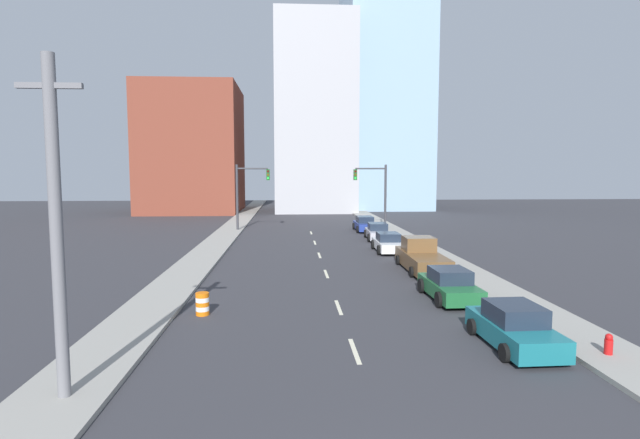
# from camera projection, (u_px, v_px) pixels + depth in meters

# --- Properties ---
(sidewalk_left) EXTENTS (2.58, 96.86, 0.16)m
(sidewalk_left) POSITION_uv_depth(u_px,v_px,m) (235.00, 225.00, 55.44)
(sidewalk_left) COLOR gray
(sidewalk_left) RESTS_ON ground
(sidewalk_right) EXTENTS (2.58, 96.86, 0.16)m
(sidewalk_right) POSITION_uv_depth(u_px,v_px,m) (381.00, 224.00, 56.45)
(sidewalk_right) COLOR gray
(sidewalk_right) RESTS_ON ground
(lane_stripe_at_9m) EXTENTS (0.16, 2.40, 0.01)m
(lane_stripe_at_9m) POSITION_uv_depth(u_px,v_px,m) (355.00, 351.00, 16.71)
(lane_stripe_at_9m) COLOR beige
(lane_stripe_at_9m) RESTS_ON ground
(lane_stripe_at_14m) EXTENTS (0.16, 2.40, 0.01)m
(lane_stripe_at_14m) POSITION_uv_depth(u_px,v_px,m) (339.00, 307.00, 22.11)
(lane_stripe_at_14m) COLOR beige
(lane_stripe_at_14m) RESTS_ON ground
(lane_stripe_at_22m) EXTENTS (0.16, 2.40, 0.01)m
(lane_stripe_at_22m) POSITION_uv_depth(u_px,v_px,m) (326.00, 274.00, 29.38)
(lane_stripe_at_22m) COLOR beige
(lane_stripe_at_22m) RESTS_ON ground
(lane_stripe_at_28m) EXTENTS (0.16, 2.40, 0.01)m
(lane_stripe_at_28m) POSITION_uv_depth(u_px,v_px,m) (319.00, 255.00, 35.97)
(lane_stripe_at_28m) COLOR beige
(lane_stripe_at_28m) RESTS_ON ground
(lane_stripe_at_35m) EXTENTS (0.16, 2.40, 0.01)m
(lane_stripe_at_35m) POSITION_uv_depth(u_px,v_px,m) (315.00, 243.00, 42.44)
(lane_stripe_at_35m) COLOR beige
(lane_stripe_at_35m) RESTS_ON ground
(lane_stripe_at_42m) EXTENTS (0.16, 2.40, 0.01)m
(lane_stripe_at_42m) POSITION_uv_depth(u_px,v_px,m) (311.00, 233.00, 49.32)
(lane_stripe_at_42m) COLOR beige
(lane_stripe_at_42m) RESTS_ON ground
(building_brick_left) EXTENTS (14.00, 16.00, 18.64)m
(building_brick_left) POSITION_uv_depth(u_px,v_px,m) (193.00, 150.00, 74.98)
(building_brick_left) COLOR brown
(building_brick_left) RESTS_ON ground
(building_office_center) EXTENTS (12.00, 20.00, 28.94)m
(building_office_center) POSITION_uv_depth(u_px,v_px,m) (313.00, 119.00, 79.60)
(building_office_center) COLOR #A8A8AD
(building_office_center) RESTS_ON ground
(building_glass_right) EXTENTS (13.00, 20.00, 41.11)m
(building_glass_right) POSITION_uv_depth(u_px,v_px,m) (383.00, 85.00, 83.74)
(building_glass_right) COLOR #8CADC6
(building_glass_right) RESTS_ON ground
(traffic_signal_left) EXTENTS (3.43, 0.35, 6.75)m
(traffic_signal_left) POSITION_uv_depth(u_px,v_px,m) (246.00, 189.00, 50.42)
(traffic_signal_left) COLOR #38383D
(traffic_signal_left) RESTS_ON ground
(traffic_signal_right) EXTENTS (3.43, 0.35, 6.75)m
(traffic_signal_right) POSITION_uv_depth(u_px,v_px,m) (377.00, 189.00, 51.25)
(traffic_signal_right) COLOR #38383D
(traffic_signal_right) RESTS_ON ground
(utility_pole_left_near) EXTENTS (1.60, 0.32, 8.89)m
(utility_pole_left_near) POSITION_uv_depth(u_px,v_px,m) (56.00, 228.00, 12.57)
(utility_pole_left_near) COLOR slate
(utility_pole_left_near) RESTS_ON ground
(traffic_barrel) EXTENTS (0.56, 0.56, 0.95)m
(traffic_barrel) POSITION_uv_depth(u_px,v_px,m) (202.00, 304.00, 20.89)
(traffic_barrel) COLOR orange
(traffic_barrel) RESTS_ON ground
(fire_hydrant) EXTENTS (0.26, 0.26, 0.84)m
(fire_hydrant) POSITION_uv_depth(u_px,v_px,m) (608.00, 347.00, 15.95)
(fire_hydrant) COLOR red
(fire_hydrant) RESTS_ON ground
(sedan_teal) EXTENTS (2.14, 4.35, 1.49)m
(sedan_teal) POSITION_uv_depth(u_px,v_px,m) (514.00, 327.00, 17.07)
(sedan_teal) COLOR #196B75
(sedan_teal) RESTS_ON ground
(sedan_green) EXTENTS (2.17, 4.47, 1.47)m
(sedan_green) POSITION_uv_depth(u_px,v_px,m) (450.00, 285.00, 23.42)
(sedan_green) COLOR #1E6033
(sedan_green) RESTS_ON ground
(pickup_truck_brown) EXTENTS (2.44, 6.27, 1.95)m
(pickup_truck_brown) POSITION_uv_depth(u_px,v_px,m) (421.00, 257.00, 30.51)
(pickup_truck_brown) COLOR brown
(pickup_truck_brown) RESTS_ON ground
(sedan_white) EXTENTS (2.11, 4.55, 1.45)m
(sedan_white) POSITION_uv_depth(u_px,v_px,m) (388.00, 243.00, 37.47)
(sedan_white) COLOR silver
(sedan_white) RESTS_ON ground
(sedan_silver) EXTENTS (2.26, 4.81, 1.49)m
(sedan_silver) POSITION_uv_depth(u_px,v_px,m) (378.00, 232.00, 44.27)
(sedan_silver) COLOR #B2B2BC
(sedan_silver) RESTS_ON ground
(sedan_blue) EXTENTS (2.08, 4.79, 1.52)m
(sedan_blue) POSITION_uv_depth(u_px,v_px,m) (365.00, 224.00, 50.72)
(sedan_blue) COLOR navy
(sedan_blue) RESTS_ON ground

